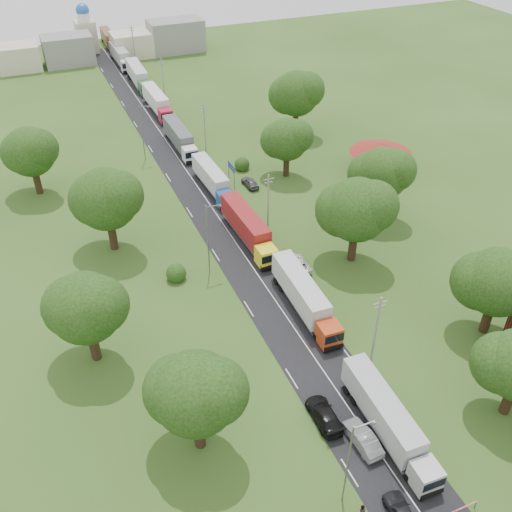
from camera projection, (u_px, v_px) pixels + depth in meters
ground at (297, 333)px, 65.65m from camera, size 260.00×260.00×0.00m
road at (235, 242)px, 80.54m from camera, size 8.00×200.00×0.04m
info_sign at (231, 170)px, 91.55m from camera, size 0.12×3.10×4.10m
pole_1 at (376, 329)px, 59.39m from camera, size 1.60×0.24×9.00m
pole_2 at (268, 202)px, 80.23m from camera, size 1.60×0.24×9.00m
pole_3 at (205, 127)px, 101.07m from camera, size 1.60×0.24×9.00m
pole_4 at (163, 78)px, 121.91m from camera, size 1.60×0.24×9.00m
pole_5 at (133, 43)px, 142.75m from camera, size 1.60×0.24×9.00m
lamp_0 at (350, 461)px, 45.82m from camera, size 2.03×0.22×10.00m
lamp_1 at (209, 236)px, 71.87m from camera, size 2.03×0.22×10.00m
lamp_2 at (143, 130)px, 97.92m from camera, size 2.03×0.22×10.00m
tree_3 at (497, 281)px, 61.78m from camera, size 8.80×8.80×11.07m
tree_4 at (356, 209)px, 72.64m from camera, size 9.60×9.60×12.05m
tree_5 at (381, 173)px, 81.76m from camera, size 8.80×8.80×11.07m
tree_6 at (287, 139)px, 92.59m from camera, size 8.00×8.00×10.10m
tree_7 at (296, 93)px, 105.84m from camera, size 9.60×9.60×12.05m
tree_10 at (195, 392)px, 49.38m from camera, size 8.80×8.80×11.07m
tree_11 at (85, 307)px, 58.36m from camera, size 8.80×8.80×11.07m
tree_12 at (106, 199)px, 74.75m from camera, size 9.60×9.60×12.05m
tree_13 at (29, 151)px, 87.50m from camera, size 8.80×8.80×11.07m
house_cream at (380, 153)px, 95.19m from camera, size 10.08×10.08×5.80m
distant_town at (111, 45)px, 145.68m from camera, size 52.00×8.00×8.00m
church at (86, 31)px, 149.04m from camera, size 5.00×5.00×12.30m
truck_0 at (387, 418)px, 53.38m from camera, size 2.86×14.24×3.94m
truck_1 at (304, 296)px, 67.58m from camera, size 2.91×14.70×4.07m
truck_2 at (248, 227)px, 79.49m from camera, size 2.92×15.00×4.15m
truck_3 at (212, 179)px, 91.20m from camera, size 2.69×13.72×3.80m
truck_4 at (180, 137)px, 103.78m from camera, size 2.55×14.32×3.97m
truck_5 at (157, 102)px, 117.64m from camera, size 2.77×14.96×4.14m
truck_6 at (138, 76)px, 130.32m from camera, size 3.02×15.66×4.34m
truck_7 at (121, 56)px, 142.54m from camera, size 2.67×14.97×4.15m
truck_8 at (108, 38)px, 155.79m from camera, size 2.51×13.59×3.76m
car_lane_mid at (362, 438)px, 53.12m from camera, size 1.91×4.95×1.61m
car_lane_rear at (324, 415)px, 55.32m from camera, size 2.40×5.44×1.56m
car_verge_near at (298, 263)px, 75.27m from camera, size 2.41×5.01×1.38m
car_verge_far at (250, 182)px, 92.95m from camera, size 1.94×4.29×1.43m
pedestrian_booth at (362, 512)px, 47.31m from camera, size 0.90×0.97×1.59m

